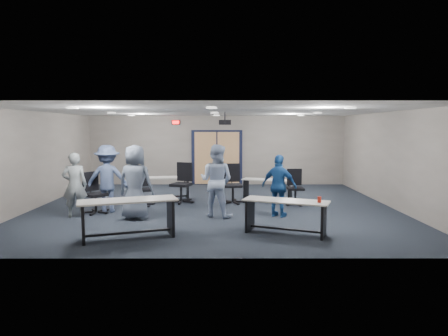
{
  "coord_description": "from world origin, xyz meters",
  "views": [
    {
      "loc": [
        0.26,
        -11.19,
        2.26
      ],
      "look_at": [
        0.27,
        -0.3,
        1.14
      ],
      "focal_mm": 32.0,
      "sensor_mm": 36.0,
      "label": 1
    }
  ],
  "objects_px": {
    "table_back_right": "(268,186)",
    "chair_back_d": "(296,187)",
    "chair_back_c": "(233,184)",
    "chair_loose_left": "(96,193)",
    "table_front_left": "(128,212)",
    "person_lightblue": "(216,181)",
    "chair_back_b": "(181,183)",
    "person_gray": "(75,185)",
    "chair_back_a": "(142,188)",
    "person_plaid": "(135,182)",
    "person_navy": "(279,186)",
    "table_front_right": "(286,211)",
    "person_back": "(107,179)",
    "table_back_left": "(162,184)"
  },
  "relations": [
    {
      "from": "table_back_left",
      "to": "table_back_right",
      "type": "distance_m",
      "value": 3.3
    },
    {
      "from": "table_front_left",
      "to": "person_lightblue",
      "type": "relative_size",
      "value": 1.13
    },
    {
      "from": "chair_loose_left",
      "to": "person_lightblue",
      "type": "distance_m",
      "value": 3.22
    },
    {
      "from": "table_front_right",
      "to": "person_back",
      "type": "xyz_separation_m",
      "value": [
        -4.41,
        2.22,
        0.4
      ]
    },
    {
      "from": "chair_back_c",
      "to": "person_gray",
      "type": "height_order",
      "value": "person_gray"
    },
    {
      "from": "chair_back_d",
      "to": "chair_loose_left",
      "type": "height_order",
      "value": "chair_loose_left"
    },
    {
      "from": "chair_back_c",
      "to": "chair_loose_left",
      "type": "height_order",
      "value": "chair_back_c"
    },
    {
      "from": "table_back_right",
      "to": "chair_back_d",
      "type": "distance_m",
      "value": 1.09
    },
    {
      "from": "table_front_left",
      "to": "chair_back_d",
      "type": "height_order",
      "value": "chair_back_d"
    },
    {
      "from": "person_gray",
      "to": "person_back",
      "type": "relative_size",
      "value": 0.91
    },
    {
      "from": "chair_loose_left",
      "to": "person_plaid",
      "type": "relative_size",
      "value": 0.59
    },
    {
      "from": "chair_back_c",
      "to": "person_navy",
      "type": "distance_m",
      "value": 2.13
    },
    {
      "from": "table_back_left",
      "to": "person_plaid",
      "type": "height_order",
      "value": "person_plaid"
    },
    {
      "from": "person_back",
      "to": "person_navy",
      "type": "bearing_deg",
      "value": 163.94
    },
    {
      "from": "table_front_right",
      "to": "table_front_left",
      "type": "bearing_deg",
      "value": -152.73
    },
    {
      "from": "person_plaid",
      "to": "person_back",
      "type": "relative_size",
      "value": 1.02
    },
    {
      "from": "chair_back_b",
      "to": "chair_back_d",
      "type": "xyz_separation_m",
      "value": [
        3.38,
        -0.32,
        -0.08
      ]
    },
    {
      "from": "chair_back_a",
      "to": "chair_back_b",
      "type": "distance_m",
      "value": 1.17
    },
    {
      "from": "chair_back_a",
      "to": "person_lightblue",
      "type": "bearing_deg",
      "value": -54.72
    },
    {
      "from": "chair_back_b",
      "to": "person_plaid",
      "type": "bearing_deg",
      "value": -91.23
    },
    {
      "from": "table_back_left",
      "to": "person_plaid",
      "type": "relative_size",
      "value": 1.0
    },
    {
      "from": "table_back_left",
      "to": "person_lightblue",
      "type": "height_order",
      "value": "person_lightblue"
    },
    {
      "from": "chair_back_c",
      "to": "person_navy",
      "type": "height_order",
      "value": "person_navy"
    },
    {
      "from": "chair_back_d",
      "to": "person_lightblue",
      "type": "relative_size",
      "value": 0.57
    },
    {
      "from": "chair_back_d",
      "to": "chair_loose_left",
      "type": "distance_m",
      "value": 5.58
    },
    {
      "from": "chair_back_a",
      "to": "person_gray",
      "type": "relative_size",
      "value": 0.63
    },
    {
      "from": "chair_back_c",
      "to": "table_front_left",
      "type": "bearing_deg",
      "value": -126.45
    },
    {
      "from": "table_back_right",
      "to": "chair_back_b",
      "type": "distance_m",
      "value": 2.7
    },
    {
      "from": "person_plaid",
      "to": "chair_back_a",
      "type": "bearing_deg",
      "value": -71.12
    },
    {
      "from": "chair_loose_left",
      "to": "person_gray",
      "type": "xyz_separation_m",
      "value": [
        -0.38,
        -0.43,
        0.27
      ]
    },
    {
      "from": "table_back_right",
      "to": "person_lightblue",
      "type": "distance_m",
      "value": 2.85
    },
    {
      "from": "person_navy",
      "to": "person_back",
      "type": "distance_m",
      "value": 4.53
    },
    {
      "from": "chair_back_b",
      "to": "chair_loose_left",
      "type": "height_order",
      "value": "chair_back_b"
    },
    {
      "from": "chair_back_a",
      "to": "person_back",
      "type": "bearing_deg",
      "value": -155.03
    },
    {
      "from": "chair_back_b",
      "to": "chair_back_d",
      "type": "relative_size",
      "value": 1.15
    },
    {
      "from": "table_front_left",
      "to": "chair_back_c",
      "type": "relative_size",
      "value": 1.77
    },
    {
      "from": "table_front_left",
      "to": "chair_back_a",
      "type": "bearing_deg",
      "value": 77.87
    },
    {
      "from": "person_lightblue",
      "to": "chair_loose_left",
      "type": "bearing_deg",
      "value": 16.89
    },
    {
      "from": "person_navy",
      "to": "person_lightblue",
      "type": "bearing_deg",
      "value": 29.63
    },
    {
      "from": "person_gray",
      "to": "person_plaid",
      "type": "height_order",
      "value": "person_plaid"
    },
    {
      "from": "table_back_right",
      "to": "person_gray",
      "type": "height_order",
      "value": "person_gray"
    },
    {
      "from": "table_back_right",
      "to": "person_gray",
      "type": "relative_size",
      "value": 1.02
    },
    {
      "from": "table_front_left",
      "to": "table_back_left",
      "type": "distance_m",
      "value": 4.34
    },
    {
      "from": "chair_back_d",
      "to": "person_plaid",
      "type": "height_order",
      "value": "person_plaid"
    },
    {
      "from": "chair_back_b",
      "to": "table_back_left",
      "type": "bearing_deg",
      "value": 162.59
    },
    {
      "from": "chair_back_c",
      "to": "person_back",
      "type": "xyz_separation_m",
      "value": [
        -3.37,
        -1.21,
        0.31
      ]
    },
    {
      "from": "chair_back_c",
      "to": "chair_back_d",
      "type": "relative_size",
      "value": 1.13
    },
    {
      "from": "chair_loose_left",
      "to": "person_plaid",
      "type": "height_order",
      "value": "person_plaid"
    },
    {
      "from": "table_back_right",
      "to": "chair_back_b",
      "type": "relative_size",
      "value": 1.39
    },
    {
      "from": "chair_back_a",
      "to": "person_plaid",
      "type": "height_order",
      "value": "person_plaid"
    }
  ]
}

